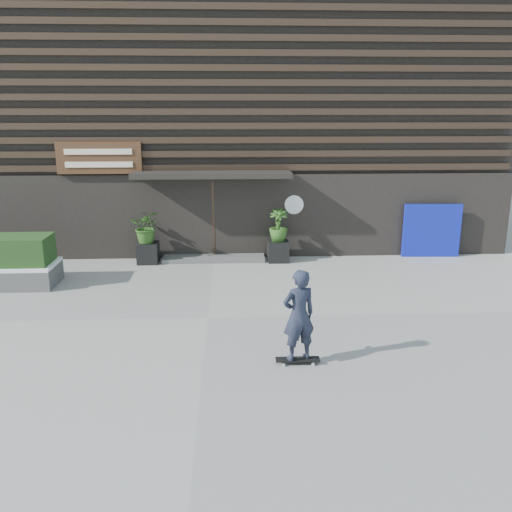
{
  "coord_description": "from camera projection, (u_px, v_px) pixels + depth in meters",
  "views": [
    {
      "loc": [
        0.52,
        -10.93,
        4.36
      ],
      "look_at": [
        1.09,
        0.97,
        1.1
      ],
      "focal_mm": 37.97,
      "sensor_mm": 36.0,
      "label": 1
    }
  ],
  "objects": [
    {
      "name": "ground",
      "position": [
        208.0,
        318.0,
        11.66
      ],
      "size": [
        80.0,
        80.0,
        0.0
      ],
      "primitive_type": "plane",
      "color": "#97958F",
      "rests_on": "ground"
    },
    {
      "name": "entrance_step",
      "position": [
        214.0,
        258.0,
        16.08
      ],
      "size": [
        3.0,
        0.8,
        0.12
      ],
      "primitive_type": "cube",
      "color": "#50504E",
      "rests_on": "ground"
    },
    {
      "name": "planter_pot_left",
      "position": [
        148.0,
        253.0,
        15.73
      ],
      "size": [
        0.6,
        0.6,
        0.6
      ],
      "primitive_type": "cube",
      "color": "black",
      "rests_on": "ground"
    },
    {
      "name": "bamboo_left",
      "position": [
        147.0,
        227.0,
        15.53
      ],
      "size": [
        0.86,
        0.75,
        0.96
      ],
      "primitive_type": "imported",
      "color": "#2D591E",
      "rests_on": "planter_pot_left"
    },
    {
      "name": "planter_pot_right",
      "position": [
        278.0,
        251.0,
        15.91
      ],
      "size": [
        0.6,
        0.6,
        0.6
      ],
      "primitive_type": "cube",
      "color": "black",
      "rests_on": "ground"
    },
    {
      "name": "bamboo_right",
      "position": [
        278.0,
        225.0,
        15.7
      ],
      "size": [
        0.54,
        0.54,
        0.96
      ],
      "primitive_type": "imported",
      "color": "#2D591E",
      "rests_on": "planter_pot_right"
    },
    {
      "name": "blue_tarp",
      "position": [
        432.0,
        231.0,
        16.28
      ],
      "size": [
        1.72,
        0.19,
        1.61
      ],
      "primitive_type": "cube",
      "rotation": [
        0.0,
        0.0,
        -0.04
      ],
      "color": "#0C15A2",
      "rests_on": "ground"
    },
    {
      "name": "building",
      "position": [
        216.0,
        119.0,
        20.2
      ],
      "size": [
        18.0,
        11.0,
        8.0
      ],
      "color": "black",
      "rests_on": "ground"
    },
    {
      "name": "skateboarder",
      "position": [
        299.0,
        316.0,
        9.32
      ],
      "size": [
        0.78,
        0.56,
        1.74
      ],
      "color": "black",
      "rests_on": "ground"
    }
  ]
}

